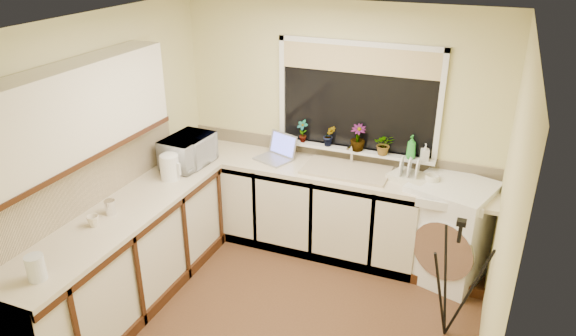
{
  "coord_description": "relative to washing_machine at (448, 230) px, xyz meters",
  "views": [
    {
      "loc": [
        1.42,
        -3.32,
        3.04
      ],
      "look_at": [
        -0.14,
        0.55,
        1.15
      ],
      "focal_mm": 33.18,
      "sensor_mm": 36.0,
      "label": 1
    }
  ],
  "objects": [
    {
      "name": "soap_bottle_green",
      "position": [
        -0.44,
        0.21,
        0.69
      ],
      "size": [
        0.1,
        0.1,
        0.23
      ],
      "primitive_type": "imported",
      "rotation": [
        0.0,
        0.0,
        -0.2
      ],
      "color": "green",
      "rests_on": "windowsill"
    },
    {
      "name": "wall_back",
      "position": [
        -1.2,
        0.32,
        0.75
      ],
      "size": [
        3.2,
        0.0,
        3.2
      ],
      "primitive_type": "plane",
      "rotation": [
        1.57,
        0.0,
        0.0
      ],
      "color": "beige",
      "rests_on": "ground"
    },
    {
      "name": "base_cabinet_back",
      "position": [
        -1.53,
        0.02,
        -0.05
      ],
      "size": [
        2.55,
        0.6,
        0.86
      ],
      "primitive_type": "cube",
      "color": "silver",
      "rests_on": "floor"
    },
    {
      "name": "microwave",
      "position": [
        -2.49,
        -0.41,
        0.57
      ],
      "size": [
        0.39,
        0.55,
        0.29
      ],
      "primitive_type": "imported",
      "rotation": [
        0.0,
        0.0,
        1.5
      ],
      "color": "white",
      "rests_on": "worktop_left"
    },
    {
      "name": "upper_cabinet",
      "position": [
        -2.64,
        -1.63,
        1.32
      ],
      "size": [
        0.28,
        1.9,
        0.7
      ],
      "primitive_type": "cube",
      "color": "silver",
      "rests_on": "wall_left"
    },
    {
      "name": "sink",
      "position": [
        -1.0,
        0.02,
        0.44
      ],
      "size": [
        0.82,
        0.46,
        0.03
      ],
      "primitive_type": "cube",
      "color": "tan",
      "rests_on": "worktop_back"
    },
    {
      "name": "steel_jar",
      "position": [
        -2.56,
        -1.51,
        0.48
      ],
      "size": [
        0.09,
        0.09,
        0.12
      ],
      "primitive_type": "cylinder",
      "color": "silver",
      "rests_on": "worktop_left"
    },
    {
      "name": "window_glass",
      "position": [
        -1.0,
        0.3,
        1.07
      ],
      "size": [
        1.5,
        0.02,
        1.0
      ],
      "primitive_type": "cube",
      "color": "black",
      "rests_on": "wall_back"
    },
    {
      "name": "floor",
      "position": [
        -1.2,
        -1.18,
        -0.48
      ],
      "size": [
        3.2,
        3.2,
        0.0
      ],
      "primitive_type": "plane",
      "color": "brown",
      "rests_on": "ground"
    },
    {
      "name": "worktop_left",
      "position": [
        -2.5,
        -1.48,
        0.4
      ],
      "size": [
        0.6,
        2.4,
        0.04
      ],
      "primitive_type": "cube",
      "color": "beige",
      "rests_on": "base_cabinet_left"
    },
    {
      "name": "soap_bottle_clear",
      "position": [
        -0.31,
        0.21,
        0.66
      ],
      "size": [
        0.09,
        0.09,
        0.17
      ],
      "primitive_type": "imported",
      "rotation": [
        0.0,
        0.0,
        0.25
      ],
      "color": "#999999",
      "rests_on": "windowsill"
    },
    {
      "name": "faucet",
      "position": [
        -1.0,
        0.2,
        0.54
      ],
      "size": [
        0.03,
        0.03,
        0.24
      ],
      "primitive_type": "cylinder",
      "color": "silver",
      "rests_on": "worktop_back"
    },
    {
      "name": "laptop",
      "position": [
        -1.74,
        0.06,
        0.49
      ],
      "size": [
        0.43,
        0.41,
        0.25
      ],
      "rotation": [
        0.0,
        0.0,
        -0.36
      ],
      "color": "#97969E",
      "rests_on": "worktop_back"
    },
    {
      "name": "windowsill",
      "position": [
        -1.0,
        0.25,
        0.56
      ],
      "size": [
        1.6,
        0.14,
        0.03
      ],
      "primitive_type": "cube",
      "color": "white",
      "rests_on": "wall_back"
    },
    {
      "name": "window_blind",
      "position": [
        -1.0,
        0.28,
        1.45
      ],
      "size": [
        1.5,
        0.02,
        0.25
      ],
      "primitive_type": "cube",
      "color": "tan",
      "rests_on": "wall_back"
    },
    {
      "name": "tripod",
      "position": [
        0.13,
        -0.85,
        0.06
      ],
      "size": [
        0.55,
        0.55,
        1.07
      ],
      "primitive_type": null,
      "rotation": [
        0.0,
        0.0,
        -0.06
      ],
      "color": "black",
      "rests_on": "floor"
    },
    {
      "name": "cup_back",
      "position": [
        -0.19,
        0.01,
        0.48
      ],
      "size": [
        0.15,
        0.15,
        0.11
      ],
      "primitive_type": "imported",
      "rotation": [
        0.0,
        0.0,
        0.12
      ],
      "color": "silver",
      "rests_on": "worktop_back"
    },
    {
      "name": "plant_c",
      "position": [
        -0.96,
        0.22,
        0.7
      ],
      "size": [
        0.17,
        0.17,
        0.26
      ],
      "primitive_type": "imported",
      "rotation": [
        0.0,
        0.0,
        0.17
      ],
      "color": "#999999",
      "rests_on": "windowsill"
    },
    {
      "name": "splashback_left",
      "position": [
        -2.79,
        -1.48,
        0.65
      ],
      "size": [
        0.02,
        2.4,
        0.45
      ],
      "primitive_type": "cube",
      "color": "beige",
      "rests_on": "wall_left"
    },
    {
      "name": "cup_left",
      "position": [
        -2.55,
        -1.72,
        0.47
      ],
      "size": [
        0.1,
        0.1,
        0.09
      ],
      "primitive_type": "imported",
      "rotation": [
        0.0,
        0.0,
        -0.06
      ],
      "color": "beige",
      "rests_on": "worktop_left"
    },
    {
      "name": "splashback_back",
      "position": [
        -1.2,
        0.31,
        0.49
      ],
      "size": [
        3.2,
        0.02,
        0.14
      ],
      "primitive_type": "cube",
      "color": "beige",
      "rests_on": "wall_back"
    },
    {
      "name": "plant_a",
      "position": [
        -1.53,
        0.23,
        0.69
      ],
      "size": [
        0.14,
        0.11,
        0.23
      ],
      "primitive_type": "imported",
      "rotation": [
        0.0,
        0.0,
        -0.28
      ],
      "color": "#999999",
      "rests_on": "windowsill"
    },
    {
      "name": "washing_machine",
      "position": [
        0.0,
        0.0,
        0.0
      ],
      "size": [
        0.84,
        0.82,
        0.95
      ],
      "primitive_type": "cube",
      "rotation": [
        0.0,
        0.0,
        -0.31
      ],
      "color": "white",
      "rests_on": "floor"
    },
    {
      "name": "base_cabinet_left",
      "position": [
        -2.5,
        -1.48,
        -0.05
      ],
      "size": [
        0.54,
        2.4,
        0.86
      ],
      "primitive_type": "cube",
      "color": "silver",
      "rests_on": "floor"
    },
    {
      "name": "kettle",
      "position": [
        -2.48,
        -0.76,
        0.54
      ],
      "size": [
        0.18,
        0.18,
        0.23
      ],
      "primitive_type": "cylinder",
      "color": "white",
      "rests_on": "worktop_left"
    },
    {
      "name": "wall_left",
      "position": [
        -2.8,
        -1.18,
        0.75
      ],
      "size": [
        0.0,
        3.0,
        3.0
      ],
      "primitive_type": "plane",
      "rotation": [
        1.57,
        0.0,
        1.57
      ],
      "color": "beige",
      "rests_on": "ground"
    },
    {
      "name": "ceiling",
      "position": [
        -1.2,
        -1.18,
        1.97
      ],
      "size": [
        3.2,
        3.2,
        0.0
      ],
      "primitive_type": "plane",
      "rotation": [
        3.14,
        0.0,
        0.0
      ],
      "color": "white",
      "rests_on": "ground"
    },
    {
      "name": "plant_d",
      "position": [
        -0.7,
        0.21,
        0.68
      ],
      "size": [
        0.22,
        0.2,
        0.21
      ],
      "primitive_type": "imported",
      "rotation": [
        0.0,
        0.0,
        0.22
      ],
      "color": "#999999",
      "rests_on": "windowsill"
    },
    {
      "name": "dish_rack",
      "position": [
        -0.39,
        0.04,
        0.45
      ],
      "size": [
        0.45,
        0.4,
        0.06
      ],
      "primitive_type": "cube",
      "rotation": [
        0.0,
        0.0,
        -0.39
      ],
      "color": "beige",
      "rests_on": "worktop_back"
    },
    {
      "name": "wall_right",
      "position": [
        0.4,
        -1.18,
        0.75
      ],
      "size": [
        0.0,
        3.0,
        3.0
      ],
      "primitive_type": "plane",
      "rotation": [
        1.57,
        0.0,
        -1.57
      ],
      "color": "beige",
      "rests_on": "ground"
    },
    {
      "name": "worktop_back",
      "position": [
        -1.2,
        0.02,
        0.4
      ],
      "size": [
        3.2,
        0.6,
        0.04
      ],
      "primitive_type": "cube",
      "color": "beige",
      "rests_on": "base_cabinet_back"
    },
    {
      "name": "plant_b",
      "position": [
        -1.25,
        0.23,
        0.68
      ],
      "size": [
        0.14,
        0.13,
        0.21
      ],
      "primitive_type": "imported",
      "rotation": [
        0.0,
        0.0,
        0.38
      ],
      "color": "#999999",
      "rests_on": "windowsill"
    },
    {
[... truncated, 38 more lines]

